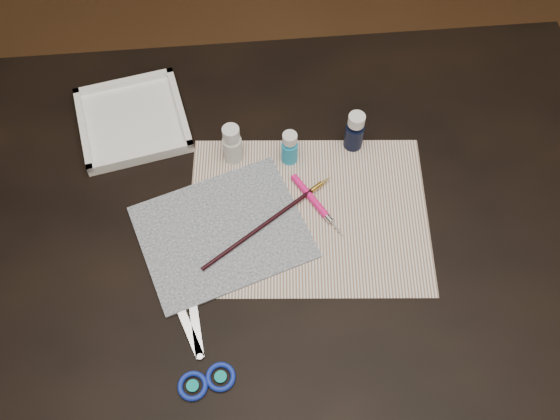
{
  "coord_description": "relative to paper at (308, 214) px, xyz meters",
  "views": [
    {
      "loc": [
        -0.05,
        -0.53,
        1.72
      ],
      "look_at": [
        0.0,
        0.0,
        0.8
      ],
      "focal_mm": 40.0,
      "sensor_mm": 36.0,
      "label": 1
    }
  ],
  "objects": [
    {
      "name": "paint_bottle_cyan",
      "position": [
        -0.02,
        0.12,
        0.04
      ],
      "size": [
        0.04,
        0.04,
        0.08
      ],
      "primitive_type": "cylinder",
      "rotation": [
        0.0,
        0.0,
        -0.23
      ],
      "color": "#1F9BC9",
      "rests_on": "table"
    },
    {
      "name": "table",
      "position": [
        -0.05,
        -0.02,
        -0.38
      ],
      "size": [
        1.3,
        0.9,
        0.75
      ],
      "primitive_type": "cube",
      "color": "black",
      "rests_on": "ground"
    },
    {
      "name": "paintbrush",
      "position": [
        -0.07,
        -0.01,
        0.01
      ],
      "size": [
        0.25,
        0.17,
        0.01
      ],
      "primitive_type": null,
      "rotation": [
        0.0,
        0.0,
        0.6
      ],
      "color": "black",
      "rests_on": "canvas"
    },
    {
      "name": "craft_knife",
      "position": [
        0.02,
        0.01,
        0.01
      ],
      "size": [
        0.09,
        0.14,
        0.01
      ],
      "primitive_type": null,
      "rotation": [
        0.0,
        0.0,
        -1.06
      ],
      "color": "#FE167F",
      "rests_on": "paper"
    },
    {
      "name": "palette_tray",
      "position": [
        -0.32,
        0.23,
        0.01
      ],
      "size": [
        0.24,
        0.24,
        0.02
      ],
      "primitive_type": "cube",
      "rotation": [
        0.0,
        0.0,
        0.2
      ],
      "color": "white",
      "rests_on": "table"
    },
    {
      "name": "paper",
      "position": [
        0.0,
        0.0,
        0.0
      ],
      "size": [
        0.45,
        0.36,
        0.0
      ],
      "primitive_type": "cube",
      "rotation": [
        0.0,
        0.0,
        -0.09
      ],
      "color": "white",
      "rests_on": "table"
    },
    {
      "name": "ground",
      "position": [
        -0.05,
        -0.02,
        -0.76
      ],
      "size": [
        3.5,
        3.5,
        0.02
      ],
      "primitive_type": "cube",
      "color": "#422614",
      "rests_on": "ground"
    },
    {
      "name": "scissors",
      "position": [
        -0.21,
        -0.23,
        0.0
      ],
      "size": [
        0.15,
        0.2,
        0.01
      ],
      "primitive_type": null,
      "rotation": [
        0.0,
        0.0,
        1.92
      ],
      "color": "silver",
      "rests_on": "table"
    },
    {
      "name": "canvas",
      "position": [
        -0.16,
        -0.02,
        0.0
      ],
      "size": [
        0.34,
        0.3,
        0.0
      ],
      "primitive_type": "cube",
      "rotation": [
        0.0,
        0.0,
        0.32
      ],
      "color": "#101F38",
      "rests_on": "paper"
    },
    {
      "name": "paint_bottle_white",
      "position": [
        -0.13,
        0.14,
        0.04
      ],
      "size": [
        0.04,
        0.04,
        0.09
      ],
      "primitive_type": "cylinder",
      "rotation": [
        0.0,
        0.0,
        -0.06
      ],
      "color": "silver",
      "rests_on": "table"
    },
    {
      "name": "paint_bottle_navy",
      "position": [
        0.1,
        0.14,
        0.04
      ],
      "size": [
        0.04,
        0.04,
        0.09
      ],
      "primitive_type": "cylinder",
      "rotation": [
        0.0,
        0.0,
        0.11
      ],
      "color": "black",
      "rests_on": "table"
    }
  ]
}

